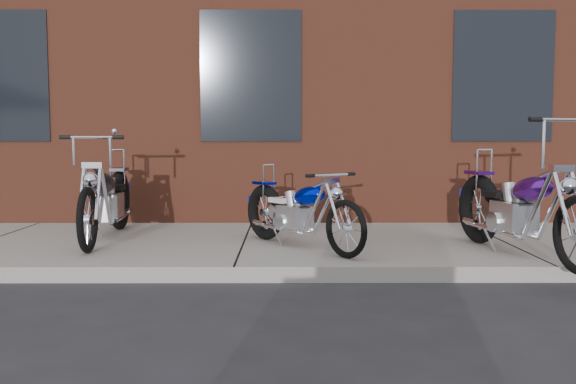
{
  "coord_description": "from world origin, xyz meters",
  "views": [
    {
      "loc": [
        0.48,
        -5.54,
        1.32
      ],
      "look_at": [
        0.51,
        0.8,
        0.78
      ],
      "focal_mm": 38.0,
      "sensor_mm": 36.0,
      "label": 1
    }
  ],
  "objects": [
    {
      "name": "ground",
      "position": [
        0.0,
        0.0,
        0.0
      ],
      "size": [
        120.0,
        120.0,
        0.0
      ],
      "primitive_type": "plane",
      "color": "#272729",
      "rests_on": "ground"
    },
    {
      "name": "sidewalk",
      "position": [
        0.0,
        1.5,
        0.07
      ],
      "size": [
        22.0,
        3.0,
        0.15
      ],
      "primitive_type": "cube",
      "color": "gray",
      "rests_on": "ground"
    },
    {
      "name": "chopper_purple",
      "position": [
        2.83,
        0.54,
        0.59
      ],
      "size": [
        0.74,
        2.42,
        1.37
      ],
      "rotation": [
        0.0,
        0.0,
        -1.37
      ],
      "color": "black",
      "rests_on": "sidewalk"
    },
    {
      "name": "chopper_third",
      "position": [
        -1.63,
        1.62,
        0.58
      ],
      "size": [
        0.59,
        2.4,
        1.22
      ],
      "rotation": [
        0.0,
        0.0,
        -1.5
      ],
      "color": "black",
      "rests_on": "sidewalk"
    },
    {
      "name": "building_brick",
      "position": [
        0.0,
        8.0,
        4.0
      ],
      "size": [
        22.0,
        10.0,
        8.0
      ],
      "primitive_type": "cube",
      "color": "brown",
      "rests_on": "ground"
    },
    {
      "name": "chopper_blue",
      "position": [
        0.63,
        1.04,
        0.52
      ],
      "size": [
        1.28,
        1.7,
        0.88
      ],
      "rotation": [
        0.0,
        0.0,
        -0.94
      ],
      "color": "black",
      "rests_on": "sidewalk"
    }
  ]
}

